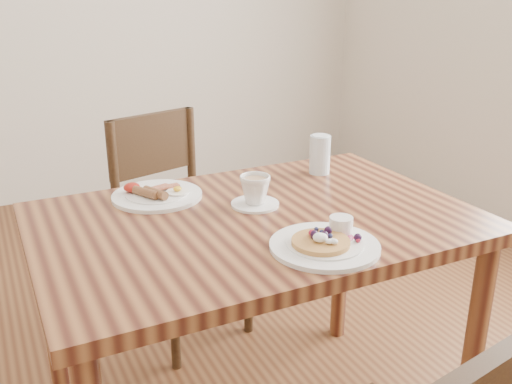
# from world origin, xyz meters

# --- Properties ---
(dining_table) EXTENTS (1.20, 0.80, 0.75)m
(dining_table) POSITION_xyz_m (0.00, 0.00, 0.65)
(dining_table) COLOR brown
(dining_table) RESTS_ON ground
(chair_far) EXTENTS (0.52, 0.52, 0.88)m
(chair_far) POSITION_xyz_m (-0.02, 0.70, 0.49)
(chair_far) COLOR #392614
(chair_far) RESTS_ON ground
(pancake_plate) EXTENTS (0.27, 0.27, 0.06)m
(pancake_plate) POSITION_xyz_m (0.06, -0.26, 0.76)
(pancake_plate) COLOR white
(pancake_plate) RESTS_ON dining_table
(breakfast_plate) EXTENTS (0.27, 0.27, 0.04)m
(breakfast_plate) POSITION_xyz_m (-0.21, 0.26, 0.76)
(breakfast_plate) COLOR white
(breakfast_plate) RESTS_ON dining_table
(teacup_saucer) EXTENTS (0.14, 0.14, 0.09)m
(teacup_saucer) POSITION_xyz_m (0.03, 0.07, 0.79)
(teacup_saucer) COLOR white
(teacup_saucer) RESTS_ON dining_table
(water_glass) EXTENTS (0.07, 0.07, 0.13)m
(water_glass) POSITION_xyz_m (0.36, 0.25, 0.81)
(water_glass) COLOR silver
(water_glass) RESTS_ON dining_table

